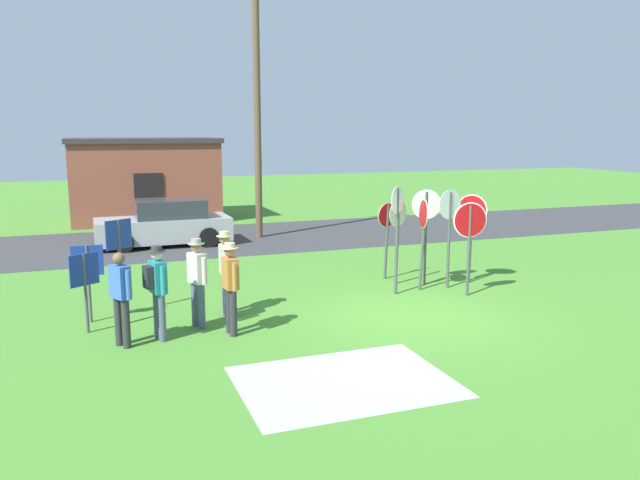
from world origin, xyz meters
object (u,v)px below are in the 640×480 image
Objects in this scene: person_in_teal at (231,283)px; person_near_signs at (121,294)px; stop_sign_rear_right at (397,223)px; person_with_sunhat at (225,268)px; stop_sign_low_front at (470,232)px; stop_sign_nearest at (449,222)px; utility_pole at (257,103)px; stop_sign_center_cluster at (387,228)px; info_panel_leftmost at (85,279)px; stop_sign_rear_left at (426,220)px; person_holding_notes at (157,286)px; info_panel_middle at (119,249)px; stop_sign_far_back at (423,229)px; parked_car_on_street at (165,224)px; stop_sign_tallest at (471,223)px; person_in_blue at (197,278)px; info_panel_rightmost at (88,270)px; stop_sign_leaning_right at (397,228)px.

person_near_signs is at bearing 179.60° from person_in_teal.
stop_sign_rear_right is 4.10m from person_with_sunhat.
stop_sign_nearest is (-0.05, 0.77, 0.13)m from stop_sign_low_front.
stop_sign_rear_right is at bearing -176.65° from stop_sign_nearest.
utility_pole is at bearing 104.76° from stop_sign_low_front.
info_panel_leftmost is (-7.17, -1.93, -0.27)m from stop_sign_center_cluster.
stop_sign_rear_left is 6.91m from person_holding_notes.
person_near_signs is (-7.57, -1.62, -0.66)m from stop_sign_nearest.
person_in_teal is 2.79m from info_panel_middle.
utility_pole reaches higher than stop_sign_nearest.
stop_sign_nearest is (2.41, -8.58, -3.07)m from utility_pole.
stop_sign_rear_right is at bearing -83.57° from utility_pole.
utility_pole is at bearing 96.43° from stop_sign_rear_right.
stop_sign_center_cluster is at bearing 103.02° from stop_sign_far_back.
stop_sign_low_front is (1.04, -2.10, 0.17)m from stop_sign_center_cluster.
info_panel_middle is (0.09, 2.06, 0.41)m from person_near_signs.
info_panel_leftmost is (-2.43, -8.78, 0.35)m from parked_car_on_street.
stop_sign_tallest is at bearing -68.73° from utility_pole.
stop_sign_center_cluster is (-0.63, 0.83, -0.29)m from stop_sign_rear_left.
utility_pole is 3.78× the size of stop_sign_nearest.
utility_pole reaches higher than person_holding_notes.
stop_sign_rear_right is 1.06× the size of stop_sign_nearest.
person_holding_notes is (-6.59, -1.98, -0.59)m from stop_sign_rear_left.
stop_sign_rear_right reaches higher than person_in_blue.
person_with_sunhat reaches higher than info_panel_leftmost.
person_near_signs is 1.18m from info_panel_leftmost.
utility_pole is 11.34m from person_in_teal.
info_panel_rightmost is (-8.15, 0.85, -0.42)m from stop_sign_low_front.
stop_sign_center_cluster is 4.79m from person_with_sunhat.
utility_pole is 9.23m from stop_sign_rear_right.
utility_pole reaches higher than parked_car_on_street.
stop_sign_center_cluster is 0.94× the size of stop_sign_leaning_right.
info_panel_rightmost is at bearing 145.08° from person_in_teal.
person_in_teal is 1.15× the size of info_panel_leftmost.
person_in_teal is at bearing -107.52° from utility_pole.
stop_sign_far_back reaches higher than stop_sign_center_cluster.
stop_sign_rear_left is 1.12× the size of stop_sign_leaning_right.
person_in_teal is at bearing -89.51° from parked_car_on_street.
stop_sign_low_front is at bearing -86.11° from stop_sign_nearest.
utility_pole is at bearing 68.71° from person_in_blue.
stop_sign_low_front is at bearing -57.18° from parked_car_on_street.
person_holding_notes reaches higher than person_near_signs.
stop_sign_tallest reaches higher than person_in_blue.
person_near_signs is (-6.59, -2.39, -0.46)m from stop_sign_leaning_right.
stop_sign_leaning_right is at bearing 18.77° from person_in_blue.
person_with_sunhat is at bearing -176.60° from stop_sign_nearest.
stop_sign_center_cluster is 0.91× the size of stop_sign_low_front.
person_holding_notes is at bearing -167.93° from stop_sign_nearest.
person_in_blue is (-0.67, -0.66, 0.00)m from person_with_sunhat.
stop_sign_rear_left is 0.94× the size of stop_sign_rear_right.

